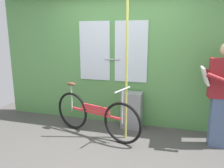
# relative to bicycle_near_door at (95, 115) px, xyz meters

# --- Properties ---
(ground_plane) EXTENTS (5.98, 4.36, 0.04)m
(ground_plane) POSITION_rel_bicycle_near_door_xyz_m (0.32, -0.67, -0.39)
(ground_plane) COLOR #474442
(train_door_wall) EXTENTS (4.98, 0.28, 2.43)m
(train_door_wall) POSITION_rel_bicycle_near_door_xyz_m (0.31, 0.70, 0.90)
(train_door_wall) COLOR #56934C
(train_door_wall) RESTS_ON ground_plane
(bicycle_near_door) EXTENTS (1.68, 0.65, 0.89)m
(bicycle_near_door) POSITION_rel_bicycle_near_door_xyz_m (0.00, 0.00, 0.00)
(bicycle_near_door) COLOR black
(bicycle_near_door) RESTS_ON ground_plane
(passenger_reading_newspaper) EXTENTS (0.57, 0.48, 1.60)m
(passenger_reading_newspaper) POSITION_rel_bicycle_near_door_xyz_m (1.96, 0.18, 0.48)
(passenger_reading_newspaper) COLOR slate
(passenger_reading_newspaper) RESTS_ON ground_plane
(trash_bin_by_wall) EXTENTS (0.36, 0.28, 0.67)m
(trash_bin_by_wall) POSITION_rel_bicycle_near_door_xyz_m (0.54, 0.49, -0.03)
(trash_bin_by_wall) COLOR gray
(trash_bin_by_wall) RESTS_ON ground_plane
(handrail_pole) EXTENTS (0.04, 0.04, 2.39)m
(handrail_pole) POSITION_rel_bicycle_near_door_xyz_m (0.52, 0.05, 0.83)
(handrail_pole) COLOR #C6C14C
(handrail_pole) RESTS_ON ground_plane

